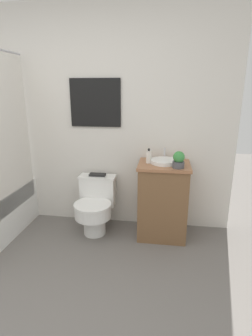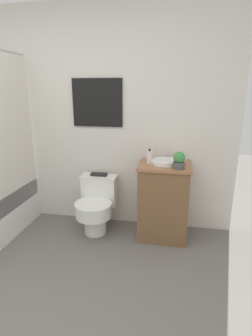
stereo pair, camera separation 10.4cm
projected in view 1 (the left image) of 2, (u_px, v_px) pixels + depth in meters
The scene contains 7 objects.
wall_back at pixel (83, 120), 3.06m from camera, with size 3.49×0.07×2.50m.
toilet at pixel (95, 205), 3.00m from camera, with size 0.42×0.55×0.64m.
vanity at pixel (163, 200), 2.90m from camera, with size 0.55×0.47×0.84m.
sink at pixel (164, 161), 2.79m from camera, with size 0.30×0.33×0.13m.
soap_bottle at pixel (149, 157), 2.79m from camera, with size 0.06×0.06×0.16m.
potted_plant at pixel (179, 160), 2.60m from camera, with size 0.12×0.12×0.17m.
book_on_tank at pixel (98, 175), 3.04m from camera, with size 0.19×0.09×0.02m.
Camera 1 is at (0.95, -1.01, 1.59)m, focal length 28.00 mm.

